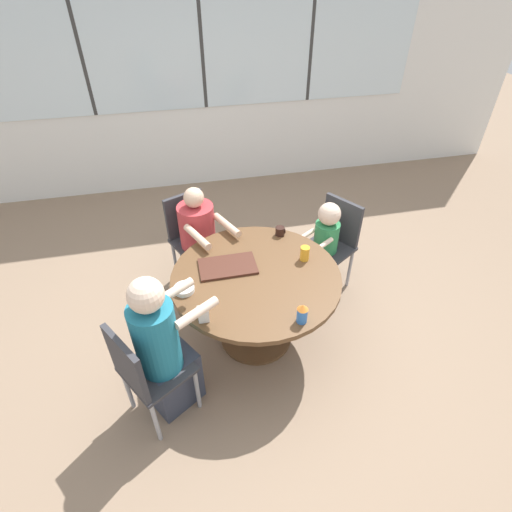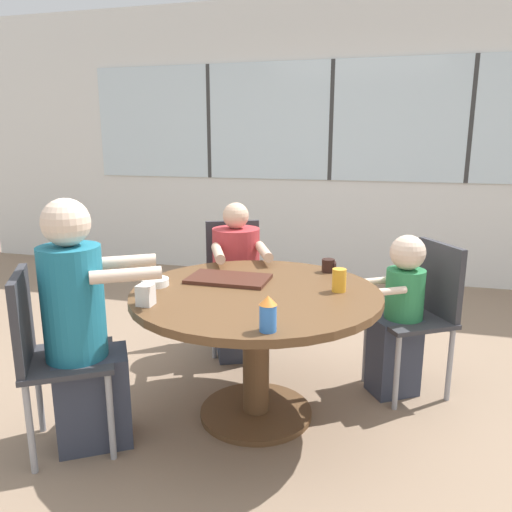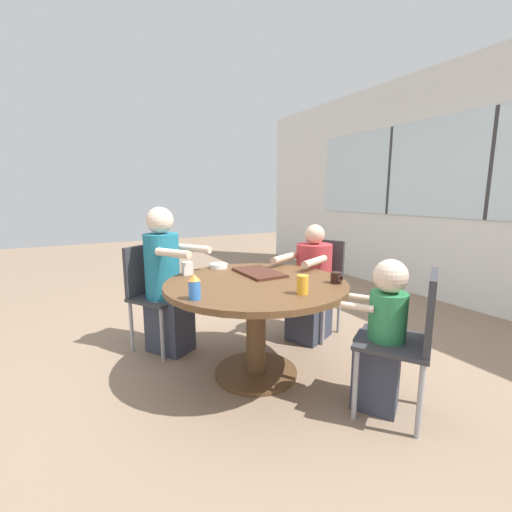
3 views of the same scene
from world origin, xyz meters
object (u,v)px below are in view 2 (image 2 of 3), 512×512
at_px(coffee_mug, 329,266).
at_px(juice_glass, 339,280).
at_px(person_man_blue_shirt, 83,335).
at_px(sippy_cup, 268,313).
at_px(person_toddler, 399,320).
at_px(chair_for_toddler, 424,304).
at_px(chair_for_woman_green_shirt, 234,272).
at_px(milk_carton_small, 146,295).
at_px(chair_for_man_blue_shirt, 46,346).
at_px(person_woman_green_shirt, 237,288).
at_px(bowl_white_shallow, 155,282).

height_order(coffee_mug, juice_glass, juice_glass).
xyz_separation_m(person_man_blue_shirt, sippy_cup, (0.91, -0.06, 0.22)).
bearing_deg(person_toddler, chair_for_toddler, -90.00).
height_order(chair_for_woman_green_shirt, coffee_mug, chair_for_woman_green_shirt).
height_order(coffee_mug, milk_carton_small, milk_carton_small).
xyz_separation_m(chair_for_toddler, milk_carton_small, (-1.28, -0.90, 0.22)).
distance_m(person_toddler, sippy_cup, 1.15).
bearing_deg(sippy_cup, chair_for_man_blue_shirt, -178.45).
relative_size(chair_for_toddler, person_man_blue_shirt, 0.73).
relative_size(person_woman_green_shirt, bowl_white_shallow, 7.16).
xyz_separation_m(chair_for_woman_green_shirt, chair_for_man_blue_shirt, (-0.44, -1.46, 0.00)).
bearing_deg(person_toddler, sippy_cup, 119.01).
relative_size(person_toddler, juice_glass, 8.00).
bearing_deg(milk_carton_small, chair_for_man_blue_shirt, -156.26).
relative_size(chair_for_toddler, person_toddler, 0.94).
height_order(person_man_blue_shirt, milk_carton_small, person_man_blue_shirt).
relative_size(chair_for_woman_green_shirt, sippy_cup, 5.88).
relative_size(chair_for_woman_green_shirt, juice_glass, 7.50).
relative_size(chair_for_woman_green_shirt, chair_for_toddler, 1.00).
bearing_deg(person_toddler, chair_for_man_blue_shirt, 90.01).
bearing_deg(milk_carton_small, person_toddler, 35.21).
distance_m(chair_for_toddler, person_toddler, 0.18).
bearing_deg(person_man_blue_shirt, person_woman_green_shirt, 130.65).
bearing_deg(chair_for_man_blue_shirt, coffee_mug, 98.24).
xyz_separation_m(coffee_mug, sippy_cup, (-0.12, -0.97, 0.04)).
bearing_deg(person_toddler, person_woman_green_shirt, 41.49).
bearing_deg(coffee_mug, bowl_white_shallow, -148.63).
bearing_deg(chair_for_man_blue_shirt, sippy_cup, 59.15).
bearing_deg(juice_glass, chair_for_woman_green_shirt, 135.01).
bearing_deg(milk_carton_small, sippy_cup, -14.11).
bearing_deg(juice_glass, person_toddler, 49.05).
distance_m(sippy_cup, milk_carton_small, 0.64).
xyz_separation_m(chair_for_man_blue_shirt, coffee_mug, (1.16, 1.00, 0.21)).
xyz_separation_m(chair_for_woman_green_shirt, sippy_cup, (0.61, -1.43, 0.25)).
height_order(person_toddler, juice_glass, person_toddler).
relative_size(chair_for_woman_green_shirt, person_man_blue_shirt, 0.73).
relative_size(chair_for_woman_green_shirt, person_toddler, 0.94).
distance_m(person_toddler, coffee_mug, 0.50).
bearing_deg(sippy_cup, coffee_mug, 83.00).
height_order(coffee_mug, sippy_cup, sippy_cup).
relative_size(person_toddler, coffee_mug, 11.55).
bearing_deg(chair_for_toddler, chair_for_man_blue_shirt, 90.01).
height_order(chair_for_man_blue_shirt, juice_glass, chair_for_man_blue_shirt).
bearing_deg(person_toddler, milk_carton_small, 92.82).
bearing_deg(chair_for_toddler, sippy_cup, 115.50).
bearing_deg(bowl_white_shallow, chair_for_woman_green_shirt, 83.03).
xyz_separation_m(coffee_mug, bowl_white_shallow, (-0.84, -0.51, -0.02)).
bearing_deg(coffee_mug, sippy_cup, -97.00).
xyz_separation_m(sippy_cup, milk_carton_small, (-0.62, 0.16, -0.03)).
xyz_separation_m(chair_for_woman_green_shirt, person_man_blue_shirt, (-0.30, -1.37, 0.03)).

